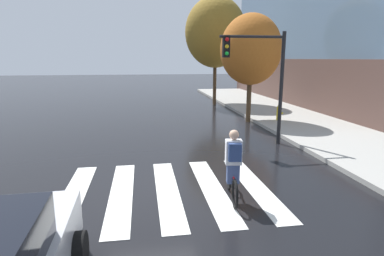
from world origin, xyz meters
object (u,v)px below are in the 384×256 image
object	(u,v)px
cyclist	(233,166)
street_tree_mid	(215,32)
fire_hydrant	(279,113)
street_tree_near	(251,50)
traffic_light_near	(261,69)

from	to	relation	value
cyclist	street_tree_mid	bearing A→B (deg)	78.69
fire_hydrant	street_tree_mid	distance (m)	8.44
fire_hydrant	street_tree_near	bearing A→B (deg)	158.81
street_tree_mid	cyclist	bearing A→B (deg)	-101.31
street_tree_near	street_tree_mid	distance (m)	6.54
street_tree_near	cyclist	bearing A→B (deg)	-110.81
street_tree_mid	street_tree_near	bearing A→B (deg)	-86.87
cyclist	fire_hydrant	size ratio (longest dim) A/B	2.18
street_tree_near	traffic_light_near	bearing A→B (deg)	-104.04
cyclist	street_tree_mid	size ratio (longest dim) A/B	0.23
traffic_light_near	street_tree_near	size ratio (longest dim) A/B	0.77
cyclist	fire_hydrant	xyz separation A→B (m)	(4.87, 8.49, -0.31)
traffic_light_near	cyclist	bearing A→B (deg)	-116.72
street_tree_near	street_tree_mid	world-z (taller)	street_tree_mid
cyclist	street_tree_near	xyz separation A→B (m)	(3.44, 9.04, 2.82)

